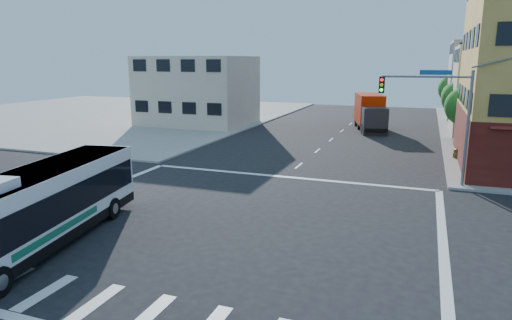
% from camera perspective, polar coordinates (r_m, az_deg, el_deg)
% --- Properties ---
extents(ground, '(120.00, 120.00, 0.00)m').
position_cam_1_polar(ground, '(21.71, -3.72, -8.02)').
color(ground, black).
rests_on(ground, ground).
extents(sidewalk_nw, '(50.00, 50.00, 0.15)m').
position_cam_1_polar(sidewalk_nw, '(69.32, -18.59, 5.53)').
color(sidewalk_nw, gray).
rests_on(sidewalk_nw, ground).
extents(building_east_far, '(12.06, 10.06, 10.00)m').
position_cam_1_polar(building_east_far, '(67.12, 28.10, 8.76)').
color(building_east_far, '#A9A9A4').
rests_on(building_east_far, ground).
extents(building_west, '(12.06, 10.06, 8.00)m').
position_cam_1_polar(building_west, '(54.89, -7.30, 8.56)').
color(building_west, beige).
rests_on(building_west, ground).
extents(signal_mast_ne, '(7.91, 1.13, 8.07)m').
position_cam_1_polar(signal_mast_ne, '(29.28, 21.82, 6.45)').
color(signal_mast_ne, slate).
rests_on(signal_mast_ne, ground).
extents(street_tree_a, '(3.60, 3.60, 5.53)m').
position_cam_1_polar(street_tree_a, '(46.77, 24.80, 6.37)').
color(street_tree_a, '#392214').
rests_on(street_tree_a, ground).
extents(street_tree_b, '(3.80, 3.80, 5.79)m').
position_cam_1_polar(street_tree_b, '(54.71, 24.25, 7.30)').
color(street_tree_b, '#392214').
rests_on(street_tree_b, ground).
extents(street_tree_c, '(3.40, 3.40, 5.29)m').
position_cam_1_polar(street_tree_c, '(62.70, 23.79, 7.59)').
color(street_tree_c, '#392214').
rests_on(street_tree_c, ground).
extents(street_tree_d, '(4.00, 4.00, 6.03)m').
position_cam_1_polar(street_tree_d, '(70.65, 23.49, 8.38)').
color(street_tree_d, '#392214').
rests_on(street_tree_d, ground).
extents(transit_bus, '(4.60, 12.26, 3.55)m').
position_cam_1_polar(transit_bus, '(20.48, -25.68, -5.39)').
color(transit_bus, black).
rests_on(transit_bus, ground).
extents(box_truck, '(4.60, 8.91, 3.85)m').
position_cam_1_polar(box_truck, '(51.96, 14.09, 5.72)').
color(box_truck, '#25252A').
rests_on(box_truck, ground).
extents(parked_car, '(3.20, 5.27, 1.68)m').
position_cam_1_polar(parked_car, '(40.38, 25.34, 1.60)').
color(parked_car, '#B4843A').
rests_on(parked_car, ground).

